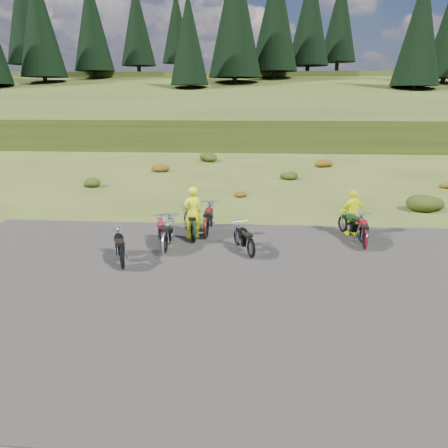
# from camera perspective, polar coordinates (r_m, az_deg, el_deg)

# --- Properties ---
(ground) EXTENTS (300.00, 300.00, 0.00)m
(ground) POSITION_cam_1_polar(r_m,az_deg,el_deg) (13.99, 2.09, -4.76)
(ground) COLOR #3A4416
(ground) RESTS_ON ground
(gravel_pad) EXTENTS (20.00, 12.00, 0.04)m
(gravel_pad) POSITION_cam_1_polar(r_m,az_deg,el_deg) (12.15, 1.72, -8.14)
(gravel_pad) COLOR black
(gravel_pad) RESTS_ON ground
(hill_slope) EXTENTS (300.00, 45.97, 9.37)m
(hill_slope) POSITION_cam_1_polar(r_m,az_deg,el_deg) (63.25, 3.88, 11.70)
(hill_slope) COLOR #2E3A13
(hill_slope) RESTS_ON ground
(hill_plateau) EXTENTS (300.00, 90.00, 9.17)m
(hill_plateau) POSITION_cam_1_polar(r_m,az_deg,el_deg) (123.16, 4.13, 13.92)
(hill_plateau) COLOR #2E3A13
(hill_plateau) RESTS_ON ground
(conifer_15) EXTENTS (7.92, 7.92, 20.00)m
(conifer_15) POSITION_cam_1_polar(r_m,az_deg,el_deg) (101.12, -24.72, 23.54)
(conifer_15) COLOR black
(conifer_15) RESTS_ON ground
(conifer_17) EXTENTS (7.04, 7.04, 18.00)m
(conifer_17) POSITION_cam_1_polar(r_m,az_deg,el_deg) (78.40, -23.03, 23.13)
(conifer_17) COLOR black
(conifer_17) RESTS_ON ground
(conifer_18) EXTENTS (6.60, 6.60, 17.00)m
(conifer_18) POSITION_cam_1_polar(r_m,az_deg,el_deg) (81.69, -16.95, 23.84)
(conifer_18) COLOR black
(conifer_18) RESTS_ON ground
(conifer_19) EXTENTS (6.16, 6.16, 16.00)m
(conifer_19) POSITION_cam_1_polar(r_m,az_deg,el_deg) (85.70, -11.33, 24.28)
(conifer_19) COLOR black
(conifer_19) RESTS_ON ground
(conifer_20) EXTENTS (5.72, 5.72, 15.00)m
(conifer_20) POSITION_cam_1_polar(r_m,az_deg,el_deg) (90.29, -6.23, 24.25)
(conifer_20) COLOR black
(conifer_20) RESTS_ON ground
(conifer_21) EXTENTS (5.28, 5.28, 14.00)m
(conifer_21) POSITION_cam_1_polar(r_m,az_deg,el_deg) (64.20, -4.64, 22.99)
(conifer_21) COLOR black
(conifer_21) RESTS_ON ground
(conifer_22) EXTENTS (7.92, 7.92, 20.00)m
(conifer_22) POSITION_cam_1_polar(r_m,az_deg,el_deg) (70.13, 1.49, 25.93)
(conifer_22) COLOR black
(conifer_22) RESTS_ON ground
(conifer_23) EXTENTS (7.48, 7.48, 19.00)m
(conifer_23) POSITION_cam_1_polar(r_m,az_deg,el_deg) (76.12, 6.75, 25.60)
(conifer_23) COLOR black
(conifer_23) RESTS_ON ground
(conifer_24) EXTENTS (7.04, 7.04, 18.00)m
(conifer_24) POSITION_cam_1_polar(r_m,az_deg,el_deg) (82.55, 11.19, 25.17)
(conifer_24) COLOR black
(conifer_24) RESTS_ON ground
(conifer_25) EXTENTS (6.60, 6.60, 17.00)m
(conifer_25) POSITION_cam_1_polar(r_m,az_deg,el_deg) (89.31, 14.93, 24.58)
(conifer_25) COLOR black
(conifer_25) RESTS_ON ground
(conifer_26) EXTENTS (6.16, 6.16, 16.00)m
(conifer_26) POSITION_cam_1_polar(r_m,az_deg,el_deg) (65.90, 24.26, 22.25)
(conifer_26) COLOR black
(conifer_26) RESTS_ON ground
(shrub_1) EXTENTS (1.03, 1.03, 0.61)m
(shrub_1) POSITION_cam_1_polar(r_m,az_deg,el_deg) (26.58, -16.99, 5.36)
(shrub_1) COLOR black
(shrub_1) RESTS_ON ground
(shrub_2) EXTENTS (1.30, 1.30, 0.77)m
(shrub_2) POSITION_cam_1_polar(r_m,az_deg,el_deg) (30.74, -8.40, 7.44)
(shrub_2) COLOR #612D0C
(shrub_2) RESTS_ON ground
(shrub_3) EXTENTS (1.56, 1.56, 0.92)m
(shrub_3) POSITION_cam_1_polar(r_m,az_deg,el_deg) (35.45, -1.91, 8.89)
(shrub_3) COLOR black
(shrub_3) RESTS_ON ground
(shrub_4) EXTENTS (0.77, 0.77, 0.45)m
(shrub_4) POSITION_cam_1_polar(r_m,az_deg,el_deg) (22.78, 1.99, 4.13)
(shrub_4) COLOR #612D0C
(shrub_4) RESTS_ON ground
(shrub_5) EXTENTS (1.03, 1.03, 0.61)m
(shrub_5) POSITION_cam_1_polar(r_m,az_deg,el_deg) (28.03, 8.40, 6.43)
(shrub_5) COLOR black
(shrub_5) RESTS_ON ground
(shrub_6) EXTENTS (1.30, 1.30, 0.77)m
(shrub_6) POSITION_cam_1_polar(r_m,az_deg,el_deg) (33.54, 12.79, 7.94)
(shrub_6) COLOR #612D0C
(shrub_6) RESTS_ON ground
(shrub_7) EXTENTS (1.56, 1.56, 0.92)m
(shrub_7) POSITION_cam_1_polar(r_m,az_deg,el_deg) (22.10, 24.94, 2.84)
(shrub_7) COLOR black
(shrub_7) RESTS_ON ground
(shrub_8) EXTENTS (0.77, 0.77, 0.45)m
(shrub_8) POSITION_cam_1_polar(r_m,az_deg,el_deg) (28.04, 26.78, 4.70)
(shrub_8) COLOR #612D0C
(shrub_8) RESTS_ON ground
(motorcycle_0) EXTENTS (1.39, 2.12, 1.06)m
(motorcycle_0) POSITION_cam_1_polar(r_m,az_deg,el_deg) (13.59, -13.07, -5.85)
(motorcycle_0) COLOR black
(motorcycle_0) RESTS_ON ground
(motorcycle_1) EXTENTS (1.10, 2.01, 1.00)m
(motorcycle_1) POSITION_cam_1_polar(r_m,az_deg,el_deg) (14.91, -8.00, -3.57)
(motorcycle_1) COLOR maroon
(motorcycle_1) RESTS_ON ground
(motorcycle_2) EXTENTS (1.38, 2.25, 1.12)m
(motorcycle_2) POSITION_cam_1_polar(r_m,az_deg,el_deg) (15.69, -3.96, -2.43)
(motorcycle_2) COLOR black
(motorcycle_2) RESTS_ON ground
(motorcycle_3) EXTENTS (0.75, 2.11, 1.10)m
(motorcycle_3) POSITION_cam_1_polar(r_m,az_deg,el_deg) (14.59, -7.72, -4.00)
(motorcycle_3) COLOR silver
(motorcycle_3) RESTS_ON ground
(motorcycle_4) EXTENTS (0.75, 2.17, 1.13)m
(motorcycle_4) POSITION_cam_1_polar(r_m,az_deg,el_deg) (16.09, -2.31, -1.91)
(motorcycle_4) COLOR #4A140C
(motorcycle_4) RESTS_ON ground
(motorcycle_5) EXTENTS (1.29, 1.94, 0.97)m
(motorcycle_5) POSITION_cam_1_polar(r_m,az_deg,el_deg) (14.17, 3.52, -4.51)
(motorcycle_5) COLOR black
(motorcycle_5) RESTS_ON ground
(motorcycle_6) EXTENTS (0.84, 2.00, 1.02)m
(motorcycle_6) POSITION_cam_1_polar(r_m,az_deg,el_deg) (15.63, 17.84, -3.27)
(motorcycle_6) COLOR maroon
(motorcycle_6) RESTS_ON ground
(motorcycle_7) EXTENTS (1.31, 2.14, 1.06)m
(motorcycle_7) POSITION_cam_1_polar(r_m,az_deg,el_deg) (16.24, 17.56, -2.51)
(motorcycle_7) COLOR black
(motorcycle_7) RESTS_ON ground
(person_middle) EXTENTS (0.83, 0.76, 1.91)m
(person_middle) POSITION_cam_1_polar(r_m,az_deg,el_deg) (15.86, -4.13, 1.39)
(person_middle) COLOR #CEE00B
(person_middle) RESTS_ON ground
(person_right_a) EXTENTS (0.84, 0.68, 1.65)m
(person_right_a) POSITION_cam_1_polar(r_m,az_deg,el_deg) (17.13, 16.17, 1.44)
(person_right_a) COLOR #CEE00B
(person_right_a) RESTS_ON ground
(person_right_b) EXTENTS (1.06, 0.59, 1.71)m
(person_right_b) POSITION_cam_1_polar(r_m,az_deg,el_deg) (16.92, 16.49, 1.35)
(person_right_b) COLOR #CEE00B
(person_right_b) RESTS_ON ground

